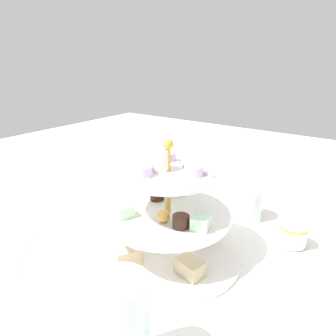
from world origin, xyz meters
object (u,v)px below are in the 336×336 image
object	(u,v)px
butter_knife_right	(327,332)
tiered_serving_stand	(168,222)
water_glass_tall_right	(123,326)
butter_knife_left	(24,249)
teacup_with_saucer	(292,236)
water_glass_short_left	(249,204)

from	to	relation	value
butter_knife_right	tiered_serving_stand	bearing A→B (deg)	84.33
butter_knife_right	water_glass_tall_right	bearing A→B (deg)	134.29
water_glass_tall_right	tiered_serving_stand	bearing A→B (deg)	-67.04
water_glass_tall_right	butter_knife_left	world-z (taller)	water_glass_tall_right
water_glass_tall_right	teacup_with_saucer	distance (m)	0.42
tiered_serving_stand	teacup_with_saucer	size ratio (longest dim) A/B	3.24
water_glass_tall_right	water_glass_short_left	size ratio (longest dim) A/B	1.78
water_glass_tall_right	butter_knife_right	xyz separation A→B (m)	(-0.20, -0.21, -0.07)
water_glass_tall_right	water_glass_short_left	xyz separation A→B (m)	(0.02, -0.47, -0.03)
water_glass_short_left	butter_knife_right	size ratio (longest dim) A/B	0.45
teacup_with_saucer	butter_knife_right	size ratio (longest dim) A/B	0.53
water_glass_short_left	butter_knife_left	size ratio (longest dim) A/B	0.45
teacup_with_saucer	butter_knife_left	bearing A→B (deg)	36.85
butter_knife_right	teacup_with_saucer	bearing A→B (deg)	26.25
teacup_with_saucer	butter_knife_right	xyz separation A→B (m)	(-0.10, 0.19, -0.02)
tiered_serving_stand	water_glass_tall_right	bearing A→B (deg)	112.96
tiered_serving_stand	butter_knife_right	size ratio (longest dim) A/B	1.72
water_glass_short_left	water_glass_tall_right	bearing A→B (deg)	92.78
water_glass_short_left	butter_knife_right	world-z (taller)	water_glass_short_left
water_glass_tall_right	teacup_with_saucer	xyz separation A→B (m)	(-0.10, -0.40, -0.04)
water_glass_tall_right	butter_knife_left	bearing A→B (deg)	-11.07
water_glass_tall_right	water_glass_short_left	world-z (taller)	water_glass_tall_right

